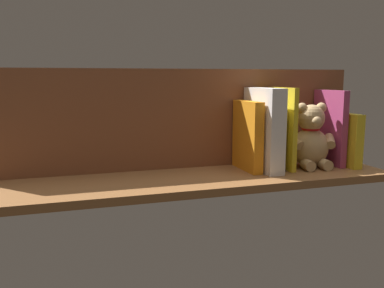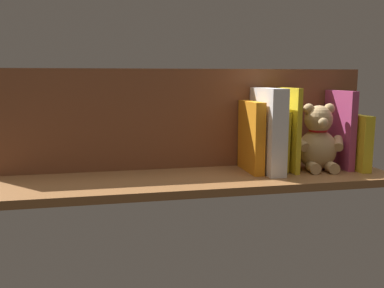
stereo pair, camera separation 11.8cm
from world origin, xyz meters
The scene contains 9 objects.
ground_plane centered at (0.00, 0.00, -1.10)cm, with size 115.81×29.23×2.20cm, color brown.
shelf_back_panel centered at (0.00, -12.36, 15.09)cm, with size 115.81×1.50×30.18cm, color brown.
book_0 centered at (-50.54, -2.01, 8.28)cm, with size 3.04×18.40×16.55cm, color yellow.
book_1 centered at (-47.34, -3.51, 11.82)cm, with size 2.12×15.40×23.64cm, color #B23F72.
teddy_bear centered at (-38.99, -1.16, 8.79)cm, with size 16.03×13.97×19.97cm.
book_2 centered at (-29.97, -3.29, 12.31)cm, with size 1.44×15.85×24.61cm, color yellow.
book_3 centered at (-27.34, -4.62, 8.92)cm, with size 2.57×13.18×17.85cm, color yellow.
dictionary_thick_white centered at (-23.05, -1.91, 12.28)cm, with size 4.75×18.41×24.57cm, color white.
book_4 centered at (-18.56, -3.44, 10.36)cm, with size 2.98×15.54×20.72cm, color orange.
Camera 1 is at (35.74, 110.76, 27.65)cm, focal length 39.61 mm.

